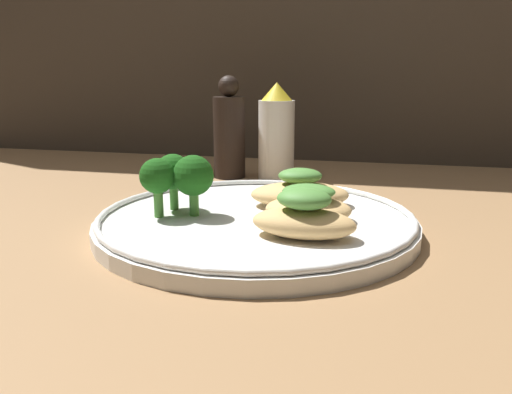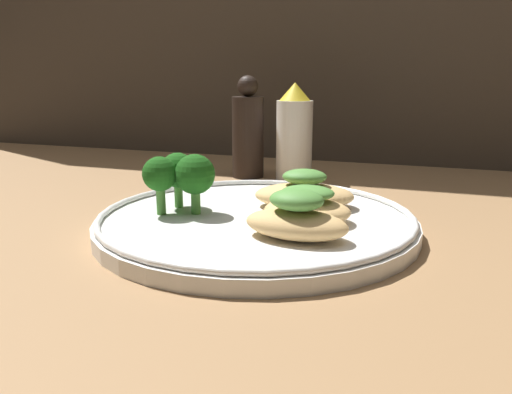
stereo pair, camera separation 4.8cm
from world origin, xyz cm
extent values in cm
cube|color=#936D47|center=(0.00, 0.00, -0.50)|extent=(180.00, 180.00, 1.00)
cylinder|color=white|center=(0.00, 0.00, 0.70)|extent=(31.01, 31.01, 1.40)
torus|color=white|center=(0.00, 0.00, 1.70)|extent=(30.41, 30.41, 0.60)
ellipsoid|color=tan|center=(5.39, -5.11, 2.64)|extent=(9.21, 5.46, 2.49)
ellipsoid|color=#518E3D|center=(5.39, -5.11, 4.77)|extent=(4.85, 3.98, 1.77)
ellipsoid|color=tan|center=(5.09, -0.04, 2.49)|extent=(8.54, 6.72, 2.18)
ellipsoid|color=#518E3D|center=(5.09, -0.04, 4.23)|extent=(5.27, 4.34, 1.31)
ellipsoid|color=tan|center=(3.48, 5.24, 2.63)|extent=(11.41, 8.39, 2.45)
ellipsoid|color=#518E3D|center=(3.48, 5.24, 4.64)|extent=(5.25, 4.54, 1.58)
cylinder|color=#4C8E38|center=(-6.04, -0.88, 2.71)|extent=(0.92, 0.92, 2.61)
sphere|color=#195114|center=(-6.04, -0.88, 5.41)|extent=(3.98, 3.98, 3.98)
cylinder|color=#4C8E38|center=(-8.87, 0.84, 2.74)|extent=(0.87, 0.87, 2.67)
sphere|color=#195114|center=(-8.87, 0.84, 5.34)|extent=(3.62, 3.62, 3.62)
cylinder|color=#4C8E38|center=(-9.20, -2.19, 2.84)|extent=(0.91, 0.91, 2.88)
sphere|color=#195114|center=(-9.20, -2.19, 5.48)|extent=(3.43, 3.43, 3.43)
cylinder|color=white|center=(-3.00, 24.82, 5.69)|extent=(5.17, 5.17, 11.39)
cone|color=yellow|center=(-3.00, 24.82, 12.64)|extent=(4.39, 4.39, 2.51)
cylinder|color=black|center=(-10.06, 24.82, 5.91)|extent=(4.65, 4.65, 11.81)
sphere|color=black|center=(-10.06, 24.82, 13.33)|extent=(3.02, 3.02, 3.02)
camera|label=1|loc=(11.02, -45.45, 14.84)|focal=35.00mm
camera|label=2|loc=(15.62, -44.08, 14.84)|focal=35.00mm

